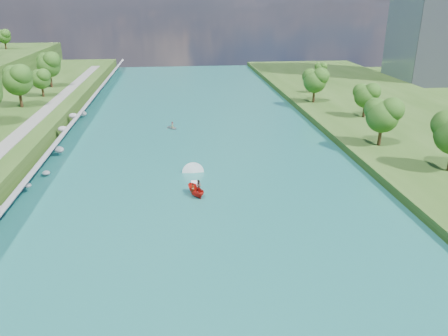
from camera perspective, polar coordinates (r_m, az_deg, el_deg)
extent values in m
plane|color=#2D5119|center=(55.32, -2.09, -7.84)|extent=(260.00, 260.00, 0.00)
cube|color=#1B685E|center=(73.40, -3.28, -0.22)|extent=(55.00, 240.00, 0.10)
cube|color=slate|center=(76.11, -23.12, 0.24)|extent=(3.54, 236.00, 4.05)
ellipsoid|color=gray|center=(62.97, -27.11, -4.79)|extent=(1.12, 1.43, 0.69)
ellipsoid|color=gray|center=(70.41, -24.22, -2.10)|extent=(0.97, 1.02, 0.55)
ellipsoid|color=gray|center=(75.93, -22.21, -0.61)|extent=(1.25, 1.16, 0.73)
ellipsoid|color=gray|center=(84.87, -20.73, 2.25)|extent=(1.72, 1.64, 1.23)
ellipsoid|color=gray|center=(92.89, -20.32, 4.81)|extent=(1.86, 1.76, 1.08)
ellipsoid|color=gray|center=(102.77, -19.10, 6.47)|extent=(1.88, 1.68, 1.16)
ellipsoid|color=gray|center=(110.45, -17.92, 6.77)|extent=(1.60, 1.39, 1.26)
ellipsoid|color=#234E14|center=(110.88, -25.33, 10.11)|extent=(6.88, 6.88, 11.47)
ellipsoid|color=#234E14|center=(121.22, -22.77, 10.52)|extent=(4.97, 4.97, 8.29)
ellipsoid|color=#234E14|center=(133.65, -21.91, 12.20)|extent=(6.89, 6.89, 11.48)
ellipsoid|color=#234E14|center=(84.57, 19.97, 6.20)|extent=(6.30, 6.30, 10.49)
ellipsoid|color=#234E14|center=(104.70, 18.01, 8.78)|extent=(5.51, 5.51, 9.19)
ellipsoid|color=#234E14|center=(116.89, 11.77, 10.91)|extent=(6.30, 6.30, 10.50)
ellipsoid|color=#234E14|center=(130.14, 11.16, 10.66)|extent=(2.76, 2.76, 4.60)
ellipsoid|color=#234E14|center=(153.66, 12.50, 12.50)|extent=(3.90, 3.90, 6.49)
ellipsoid|color=#234E14|center=(189.47, -26.78, 14.98)|extent=(5.08, 5.08, 8.47)
imported|color=red|center=(63.62, -3.73, -2.94)|extent=(2.92, 4.21, 1.52)
imported|color=#66605B|center=(63.08, -4.08, -2.77)|extent=(0.71, 0.63, 1.62)
imported|color=#66605B|center=(63.90, -3.31, -2.34)|extent=(1.08, 0.99, 1.79)
cube|color=white|center=(66.66, -3.84, -2.46)|extent=(0.90, 5.00, 0.06)
imported|color=gray|center=(97.16, -6.76, 5.29)|extent=(3.27, 3.39, 0.57)
imported|color=#66605B|center=(97.00, -6.77, 5.63)|extent=(0.73, 0.61, 1.29)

